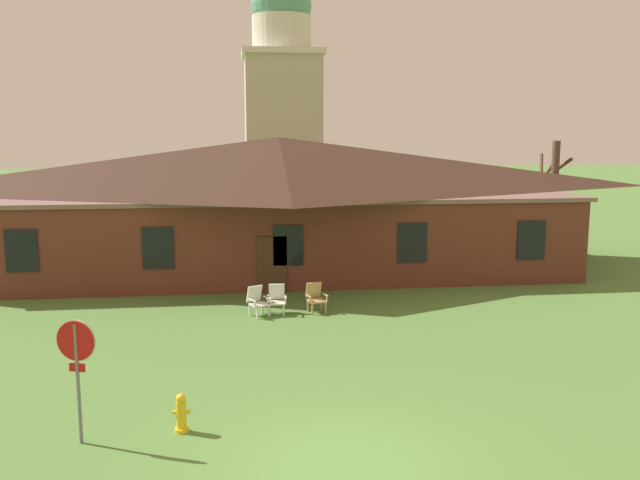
{
  "coord_description": "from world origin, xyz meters",
  "views": [
    {
      "loc": [
        -1.92,
        -11.21,
        5.91
      ],
      "look_at": [
        0.54,
        8.26,
        2.75
      ],
      "focal_mm": 38.38,
      "sensor_mm": 36.0,
      "label": 1
    }
  ],
  "objects_px": {
    "lawn_chair_by_porch": "(257,300)",
    "stop_sign": "(77,357)",
    "fire_hydrant": "(181,414)",
    "lawn_chair_near_door": "(277,298)",
    "lawn_chair_left_end": "(315,297)"
  },
  "relations": [
    {
      "from": "lawn_chair_near_door",
      "to": "lawn_chair_left_end",
      "type": "relative_size",
      "value": 1.0
    },
    {
      "from": "lawn_chair_by_porch",
      "to": "fire_hydrant",
      "type": "relative_size",
      "value": 1.21
    },
    {
      "from": "lawn_chair_by_porch",
      "to": "lawn_chair_left_end",
      "type": "bearing_deg",
      "value": 7.52
    },
    {
      "from": "stop_sign",
      "to": "lawn_chair_near_door",
      "type": "height_order",
      "value": "stop_sign"
    },
    {
      "from": "fire_hydrant",
      "to": "lawn_chair_left_end",
      "type": "bearing_deg",
      "value": 66.95
    },
    {
      "from": "lawn_chair_near_door",
      "to": "lawn_chair_left_end",
      "type": "bearing_deg",
      "value": 3.3
    },
    {
      "from": "fire_hydrant",
      "to": "lawn_chair_near_door",
      "type": "bearing_deg",
      "value": 74.31
    },
    {
      "from": "lawn_chair_near_door",
      "to": "lawn_chair_by_porch",
      "type": "bearing_deg",
      "value": -164.22
    },
    {
      "from": "stop_sign",
      "to": "lawn_chair_left_end",
      "type": "relative_size",
      "value": 2.54
    },
    {
      "from": "lawn_chair_left_end",
      "to": "fire_hydrant",
      "type": "height_order",
      "value": "lawn_chair_left_end"
    },
    {
      "from": "fire_hydrant",
      "to": "stop_sign",
      "type": "bearing_deg",
      "value": -171.94
    },
    {
      "from": "lawn_chair_by_porch",
      "to": "stop_sign",
      "type": "bearing_deg",
      "value": -112.78
    },
    {
      "from": "stop_sign",
      "to": "fire_hydrant",
      "type": "bearing_deg",
      "value": 8.06
    },
    {
      "from": "lawn_chair_by_porch",
      "to": "lawn_chair_left_end",
      "type": "height_order",
      "value": "same"
    },
    {
      "from": "stop_sign",
      "to": "lawn_chair_by_porch",
      "type": "bearing_deg",
      "value": 67.22
    }
  ]
}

